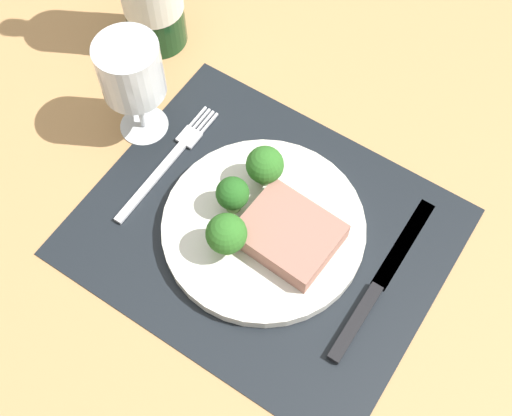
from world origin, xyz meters
The scene contains 10 objects.
ground_plane centered at (0.00, 0.00, -1.50)cm, with size 140.00×110.00×3.00cm, color tan.
placemat centered at (0.00, 0.00, 0.15)cm, with size 40.93×33.78×0.30cm, color black.
plate centered at (0.00, 0.00, 1.10)cm, with size 23.54×23.54×1.60cm, color silver.
steak centered at (3.34, 0.21, 3.26)cm, with size 10.42×8.66×2.73cm, color #9E6B5B.
broccoli_center centered at (-3.08, 4.92, 5.46)cm, with size 4.41×4.41×5.86cm.
broccoli_front_edge centered at (-1.75, -4.74, 5.56)cm, with size 4.55×4.55×6.09cm.
broccoli_near_fork centered at (-4.20, -0.09, 4.92)cm, with size 3.85×3.85×5.15cm.
fork centered at (-14.93, 1.42, 0.55)cm, with size 2.40×19.20×0.50cm.
knife centered at (14.42, 0.53, 0.60)cm, with size 1.80×23.00×0.80cm.
wine_glass centered at (-20.97, 4.31, 10.15)cm, with size 7.54×7.54×14.57cm.
Camera 1 is at (18.03, -29.01, 69.52)cm, focal length 46.46 mm.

